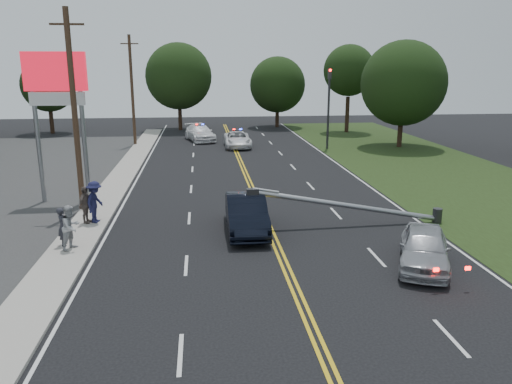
{
  "coord_description": "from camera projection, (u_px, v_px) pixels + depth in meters",
  "views": [
    {
      "loc": [
        -3.01,
        -13.68,
        7.3
      ],
      "look_at": [
        -0.59,
        8.21,
        1.7
      ],
      "focal_mm": 35.0,
      "sensor_mm": 36.0,
      "label": 1
    }
  ],
  "objects": [
    {
      "name": "emergency_a",
      "position": [
        237.0,
        139.0,
        45.74
      ],
      "size": [
        2.35,
        5.09,
        1.41
      ],
      "primitive_type": "imported",
      "rotation": [
        0.0,
        0.0,
        -0.0
      ],
      "color": "white",
      "rests_on": "ground"
    },
    {
      "name": "tree_7",
      "position": [
        277.0,
        85.0,
        59.7
      ],
      "size": [
        6.62,
        6.62,
        8.37
      ],
      "color": "black",
      "rests_on": "ground"
    },
    {
      "name": "traffic_signal",
      "position": [
        329.0,
        102.0,
        44.04
      ],
      "size": [
        0.28,
        0.41,
        7.05
      ],
      "color": "#2D2D30",
      "rests_on": "ground"
    },
    {
      "name": "bystander_c",
      "position": [
        95.0,
        202.0,
        23.31
      ],
      "size": [
        1.01,
        1.41,
        1.98
      ],
      "primitive_type": "imported",
      "rotation": [
        0.0,
        0.0,
        1.34
      ],
      "color": "#181A3E",
      "rests_on": "sidewalk"
    },
    {
      "name": "crashed_sedan",
      "position": [
        246.0,
        214.0,
        22.43
      ],
      "size": [
        1.78,
        4.99,
        1.64
      ],
      "primitive_type": "imported",
      "rotation": [
        0.0,
        0.0,
        -0.01
      ],
      "color": "black",
      "rests_on": "ground"
    },
    {
      "name": "pylon_sign",
      "position": [
        57.0,
        91.0,
        26.19
      ],
      "size": [
        3.2,
        0.35,
        8.0
      ],
      "color": "gray",
      "rests_on": "ground"
    },
    {
      "name": "tree_8",
      "position": [
        349.0,
        71.0,
        54.6
      ],
      "size": [
        5.59,
        5.59,
        9.57
      ],
      "color": "black",
      "rests_on": "ground"
    },
    {
      "name": "emergency_b",
      "position": [
        200.0,
        133.0,
        49.55
      ],
      "size": [
        3.45,
        5.77,
        1.57
      ],
      "primitive_type": "imported",
      "rotation": [
        0.0,
        0.0,
        0.25
      ],
      "color": "white",
      "rests_on": "ground"
    },
    {
      "name": "bystander_b",
      "position": [
        71.0,
        227.0,
        19.92
      ],
      "size": [
        1.03,
        1.11,
        1.82
      ],
      "primitive_type": "imported",
      "rotation": [
        0.0,
        0.0,
        1.07
      ],
      "color": "#A6A7AB",
      "rests_on": "sidewalk"
    },
    {
      "name": "fallen_streetlight",
      "position": [
        358.0,
        207.0,
        23.22
      ],
      "size": [
        9.36,
        0.44,
        1.91
      ],
      "color": "#2D2D30",
      "rests_on": "ground"
    },
    {
      "name": "bystander_d",
      "position": [
        85.0,
        205.0,
        23.21
      ],
      "size": [
        0.71,
        1.11,
        1.75
      ],
      "primitive_type": "imported",
      "rotation": [
        0.0,
        0.0,
        1.28
      ],
      "color": "#63554F",
      "rests_on": "sidewalk"
    },
    {
      "name": "ground",
      "position": [
        304.0,
        311.0,
        15.3
      ],
      "size": [
        120.0,
        120.0,
        0.0
      ],
      "primitive_type": "plane",
      "color": "black",
      "rests_on": "ground"
    },
    {
      "name": "sidewalk",
      "position": [
        91.0,
        220.0,
        24.02
      ],
      "size": [
        1.8,
        70.0,
        0.12
      ],
      "primitive_type": "cube",
      "color": "#9F9990",
      "rests_on": "ground"
    },
    {
      "name": "waiting_sedan",
      "position": [
        424.0,
        248.0,
        18.48
      ],
      "size": [
        3.35,
        4.7,
        1.49
      ],
      "primitive_type": "imported",
      "rotation": [
        0.0,
        0.0,
        -0.41
      ],
      "color": "#A7A9AF",
      "rests_on": "ground"
    },
    {
      "name": "tree_9",
      "position": [
        403.0,
        83.0,
        44.73
      ],
      "size": [
        7.59,
        7.59,
        9.54
      ],
      "color": "black",
      "rests_on": "ground"
    },
    {
      "name": "utility_pole_far",
      "position": [
        132.0,
        90.0,
        45.81
      ],
      "size": [
        1.6,
        0.28,
        10.0
      ],
      "color": "#382619",
      "rests_on": "ground"
    },
    {
      "name": "tree_5",
      "position": [
        48.0,
        85.0,
        53.97
      ],
      "size": [
        5.68,
        5.68,
        8.05
      ],
      "color": "black",
      "rests_on": "ground"
    },
    {
      "name": "utility_pole_mid",
      "position": [
        74.0,
        112.0,
        24.62
      ],
      "size": [
        1.6,
        0.28,
        10.0
      ],
      "color": "#382619",
      "rests_on": "ground"
    },
    {
      "name": "tree_6",
      "position": [
        179.0,
        76.0,
        56.66
      ],
      "size": [
        7.49,
        7.49,
        9.85
      ],
      "color": "black",
      "rests_on": "ground"
    },
    {
      "name": "bystander_a",
      "position": [
        63.0,
        227.0,
        20.35
      ],
      "size": [
        0.49,
        0.65,
        1.6
      ],
      "primitive_type": "imported",
      "rotation": [
        0.0,
        0.0,
        1.78
      ],
      "color": "#2A2A32",
      "rests_on": "sidewalk"
    },
    {
      "name": "centerline_yellow",
      "position": [
        264.0,
        216.0,
        24.93
      ],
      "size": [
        0.36,
        80.0,
        0.0
      ],
      "primitive_type": "cube",
      "color": "gold",
      "rests_on": "ground"
    }
  ]
}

